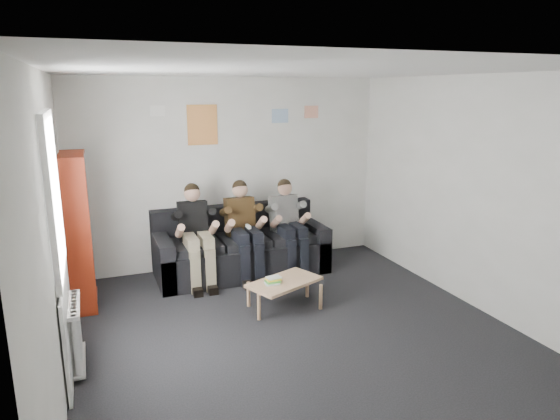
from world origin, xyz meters
The scene contains 14 objects.
room_shell centered at (0.00, 0.00, 1.35)m, with size 5.00×5.00×5.00m.
sofa centered at (-0.02, 2.05, 0.33)m, with size 2.35×0.96×0.91m.
bookshelf centered at (-2.09, 1.73, 0.91)m, with size 0.27×0.82×1.82m.
coffee_table centered at (0.12, 0.72, 0.30)m, with size 0.85×0.47×0.34m.
game_cases centered at (-0.03, 0.71, 0.37)m, with size 0.22×0.20×0.05m.
person_left centered at (-0.67, 1.85, 0.67)m, with size 0.39×0.83×1.33m.
person_middle centered at (-0.02, 1.85, 0.67)m, with size 0.39×0.83×1.33m.
person_right centered at (0.64, 1.85, 0.66)m, with size 0.37×0.80×1.30m.
radiator centered at (-2.15, 0.20, 0.35)m, with size 0.10×0.64×0.60m.
window centered at (-2.22, 0.20, 1.03)m, with size 0.05×1.30×2.36m.
poster_large centered at (-0.40, 2.49, 2.05)m, with size 0.42×0.01×0.55m, color #F0BB54.
poster_blue centered at (0.75, 2.49, 2.15)m, with size 0.25×0.01×0.20m, color #3A80C5.
poster_pink centered at (1.25, 2.49, 2.20)m, with size 0.22×0.01×0.18m, color #D442AC.
poster_sign centered at (-1.00, 2.49, 2.25)m, with size 0.20×0.01×0.14m, color white.
Camera 1 is at (-1.93, -4.38, 2.54)m, focal length 32.00 mm.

